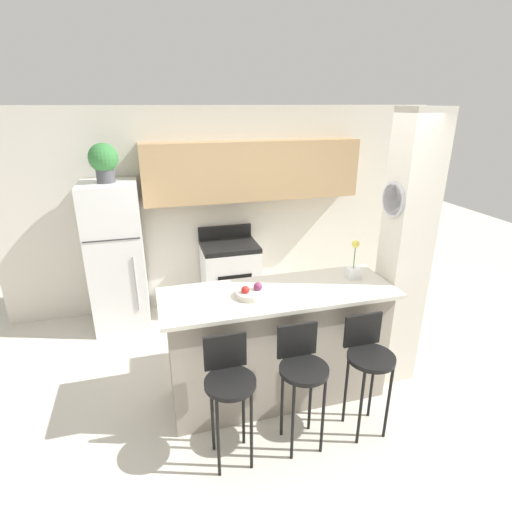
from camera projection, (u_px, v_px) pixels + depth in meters
name	position (u px, v px, depth m)	size (l,w,h in m)	color
ground_plane	(277.00, 393.00, 3.78)	(14.00, 14.00, 0.00)	beige
wall_back	(238.00, 193.00, 5.10)	(5.60, 0.38, 2.55)	silver
pillar_right	(404.00, 255.00, 3.63)	(0.38, 0.32, 2.55)	silver
counter_bar	(278.00, 344.00, 3.59)	(2.03, 0.71, 1.07)	gray
refrigerator	(117.00, 257.00, 4.68)	(0.62, 0.65, 1.76)	white
stove_range	(230.00, 276.00, 5.20)	(0.70, 0.59, 1.07)	white
bar_stool_left	(229.00, 383.00, 2.88)	(0.38, 0.38, 1.01)	black
bar_stool_mid	(302.00, 370.00, 3.02)	(0.38, 0.38, 1.01)	black
bar_stool_right	(368.00, 358.00, 3.16)	(0.38, 0.38, 1.01)	black
potted_plant_on_fridge	(104.00, 161.00, 4.28)	(0.31, 0.31, 0.42)	#4C4C51
orchid_vase	(354.00, 267.00, 3.62)	(0.11, 0.11, 0.36)	white
fruit_bowl	(252.00, 293.00, 3.30)	(0.26, 0.26, 0.11)	silver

